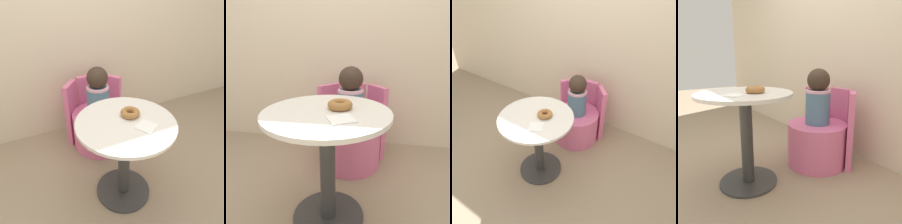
# 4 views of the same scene
# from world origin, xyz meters

# --- Properties ---
(ground_plane) EXTENTS (12.00, 12.00, 0.00)m
(ground_plane) POSITION_xyz_m (0.00, 0.00, 0.00)
(ground_plane) COLOR gray
(back_wall) EXTENTS (6.00, 0.06, 2.40)m
(back_wall) POSITION_xyz_m (0.00, 1.13, 1.20)
(back_wall) COLOR beige
(back_wall) RESTS_ON ground_plane
(round_table) EXTENTS (0.70, 0.70, 0.72)m
(round_table) POSITION_xyz_m (0.04, -0.01, 0.49)
(round_table) COLOR #333333
(round_table) RESTS_ON ground_plane
(tub_chair) EXTENTS (0.53, 0.53, 0.39)m
(tub_chair) POSITION_xyz_m (0.10, 0.65, 0.19)
(tub_chair) COLOR #DB6693
(tub_chair) RESTS_ON ground_plane
(booth_backrest) EXTENTS (0.63, 0.23, 0.68)m
(booth_backrest) POSITION_xyz_m (0.10, 0.87, 0.34)
(booth_backrest) COLOR #DB6693
(booth_backrest) RESTS_ON ground_plane
(child_figure) EXTENTS (0.22, 0.22, 0.49)m
(child_figure) POSITION_xyz_m (0.10, 0.65, 0.63)
(child_figure) COLOR slate
(child_figure) RESTS_ON tub_chair
(donut) EXTENTS (0.14, 0.14, 0.05)m
(donut) POSITION_xyz_m (0.10, 0.05, 0.74)
(donut) COLOR #9E6633
(donut) RESTS_ON round_table
(paper_napkin) EXTENTS (0.17, 0.17, 0.01)m
(paper_napkin) POSITION_xyz_m (0.13, -0.12, 0.72)
(paper_napkin) COLOR white
(paper_napkin) RESTS_ON round_table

